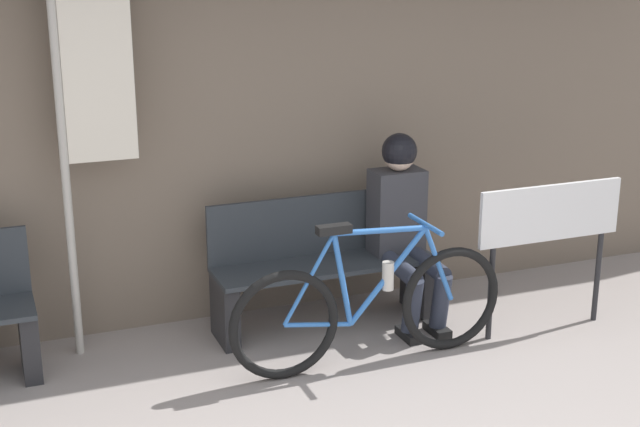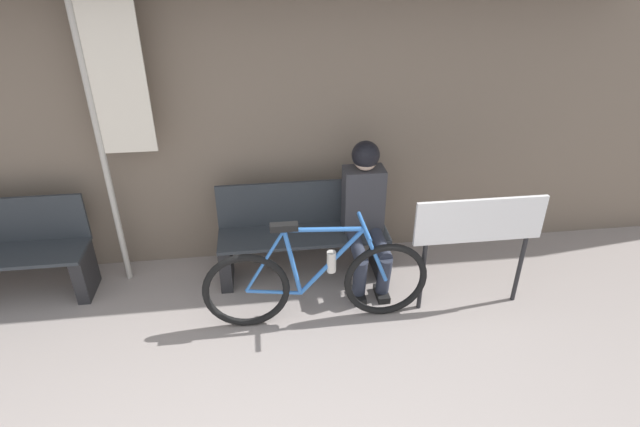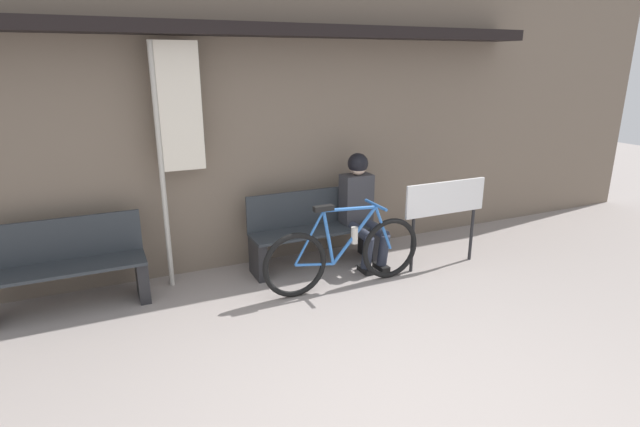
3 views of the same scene
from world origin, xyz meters
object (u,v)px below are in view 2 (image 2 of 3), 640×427
object	(u,v)px
signboard	(479,227)
park_bench_far	(0,257)
banner_pole	(111,105)
bicycle	(317,282)
park_bench_near	(303,236)
person_seated	(365,206)

from	to	relation	value
signboard	park_bench_far	bearing A→B (deg)	170.73
banner_pole	signboard	distance (m)	2.92
bicycle	signboard	bearing A→B (deg)	1.64
park_bench_near	park_bench_far	world-z (taller)	same
park_bench_far	bicycle	bearing A→B (deg)	-14.46
park_bench_far	person_seated	bearing A→B (deg)	-2.09
bicycle	park_bench_far	size ratio (longest dim) A/B	1.25
banner_pole	signboard	world-z (taller)	banner_pole
person_seated	park_bench_far	bearing A→B (deg)	177.91
park_bench_near	bicycle	distance (m)	0.65
bicycle	person_seated	distance (m)	0.80
park_bench_near	park_bench_far	xyz separation A→B (m)	(-2.48, -0.00, -0.00)
park_bench_far	park_bench_near	bearing A→B (deg)	0.03
person_seated	park_bench_far	xyz separation A→B (m)	(-3.00, 0.11, -0.33)
person_seated	banner_pole	size ratio (longest dim) A/B	0.52
park_bench_near	park_bench_far	distance (m)	2.48
banner_pole	signboard	size ratio (longest dim) A/B	2.35
bicycle	person_seated	bearing A→B (deg)	48.89
park_bench_far	banner_pole	bearing A→B (deg)	6.40
park_bench_far	banner_pole	size ratio (longest dim) A/B	0.58
park_bench_far	banner_pole	world-z (taller)	banner_pole
park_bench_near	banner_pole	xyz separation A→B (m)	(-1.41, 0.12, 1.18)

